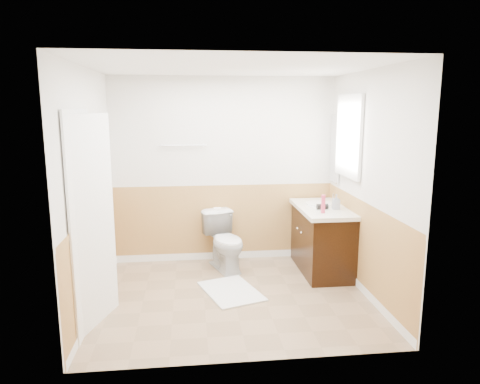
{
  "coord_description": "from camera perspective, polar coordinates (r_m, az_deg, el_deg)",
  "views": [
    {
      "loc": [
        -0.46,
        -4.64,
        2.1
      ],
      "look_at": [
        0.1,
        0.25,
        1.15
      ],
      "focal_mm": 33.14,
      "sensor_mm": 36.0,
      "label": 1
    }
  ],
  "objects": [
    {
      "name": "floor",
      "position": [
        5.11,
        -0.82,
        -13.32
      ],
      "size": [
        3.0,
        3.0,
        0.0
      ],
      "primitive_type": "plane",
      "color": "#8C7051",
      "rests_on": "ground"
    },
    {
      "name": "ceiling",
      "position": [
        4.68,
        -0.9,
        15.82
      ],
      "size": [
        3.0,
        3.0,
        0.0
      ],
      "primitive_type": "plane",
      "rotation": [
        3.14,
        0.0,
        0.0
      ],
      "color": "white",
      "rests_on": "floor"
    },
    {
      "name": "wall_back",
      "position": [
        6.02,
        -2.08,
        2.79
      ],
      "size": [
        3.0,
        0.0,
        3.0
      ],
      "primitive_type": "plane",
      "rotation": [
        1.57,
        0.0,
        0.0
      ],
      "color": "silver",
      "rests_on": "floor"
    },
    {
      "name": "wall_front",
      "position": [
        3.48,
        1.25,
        -3.21
      ],
      "size": [
        3.0,
        0.0,
        3.0
      ],
      "primitive_type": "plane",
      "rotation": [
        -1.57,
        0.0,
        0.0
      ],
      "color": "silver",
      "rests_on": "floor"
    },
    {
      "name": "wall_left",
      "position": [
        4.83,
        -18.85,
        0.2
      ],
      "size": [
        0.0,
        3.0,
        3.0
      ],
      "primitive_type": "plane",
      "rotation": [
        1.57,
        0.0,
        1.57
      ],
      "color": "silver",
      "rests_on": "floor"
    },
    {
      "name": "wall_right",
      "position": [
        5.11,
        16.13,
        0.91
      ],
      "size": [
        0.0,
        3.0,
        3.0
      ],
      "primitive_type": "plane",
      "rotation": [
        1.57,
        0.0,
        -1.57
      ],
      "color": "silver",
      "rests_on": "floor"
    },
    {
      "name": "wainscot_back",
      "position": [
        6.16,
        -2.02,
        -4.15
      ],
      "size": [
        3.0,
        0.0,
        3.0
      ],
      "primitive_type": "plane",
      "rotation": [
        1.57,
        0.0,
        0.0
      ],
      "color": "tan",
      "rests_on": "floor"
    },
    {
      "name": "wainscot_front",
      "position": [
        3.74,
        1.18,
        -14.37
      ],
      "size": [
        3.0,
        0.0,
        3.0
      ],
      "primitive_type": "plane",
      "rotation": [
        -1.57,
        0.0,
        0.0
      ],
      "color": "tan",
      "rests_on": "floor"
    },
    {
      "name": "wainscot_left",
      "position": [
        5.02,
        -18.18,
        -8.24
      ],
      "size": [
        0.0,
        2.6,
        2.6
      ],
      "primitive_type": "plane",
      "rotation": [
        1.57,
        0.0,
        1.57
      ],
      "color": "tan",
      "rests_on": "floor"
    },
    {
      "name": "wainscot_right",
      "position": [
        5.28,
        15.58,
        -7.13
      ],
      "size": [
        0.0,
        2.6,
        2.6
      ],
      "primitive_type": "plane",
      "rotation": [
        1.57,
        0.0,
        -1.57
      ],
      "color": "tan",
      "rests_on": "floor"
    },
    {
      "name": "toilet",
      "position": [
        5.82,
        -1.89,
        -6.36
      ],
      "size": [
        0.62,
        0.82,
        0.74
      ],
      "primitive_type": "imported",
      "rotation": [
        0.0,
        0.0,
        0.32
      ],
      "color": "silver",
      "rests_on": "floor"
    },
    {
      "name": "bath_mat",
      "position": [
        5.23,
        -1.17,
        -12.66
      ],
      "size": [
        0.77,
        0.93,
        0.02
      ],
      "primitive_type": "cube",
      "rotation": [
        0.0,
        0.0,
        0.32
      ],
      "color": "silver",
      "rests_on": "floor"
    },
    {
      "name": "vanity_cabinet",
      "position": [
        5.83,
        10.5,
        -6.21
      ],
      "size": [
        0.55,
        1.1,
        0.8
      ],
      "primitive_type": "cube",
      "color": "black",
      "rests_on": "floor"
    },
    {
      "name": "vanity_knob_left",
      "position": [
        5.62,
        7.91,
        -5.2
      ],
      "size": [
        0.03,
        0.03,
        0.03
      ],
      "primitive_type": "sphere",
      "color": "silver",
      "rests_on": "vanity_cabinet"
    },
    {
      "name": "vanity_knob_right",
      "position": [
        5.81,
        7.42,
        -4.66
      ],
      "size": [
        0.03,
        0.03,
        0.03
      ],
      "primitive_type": "sphere",
      "color": "silver",
      "rests_on": "vanity_cabinet"
    },
    {
      "name": "countertop",
      "position": [
        5.72,
        10.55,
        -2.15
      ],
      "size": [
        0.6,
        1.15,
        0.05
      ],
      "primitive_type": "cube",
      "color": "silver",
      "rests_on": "vanity_cabinet"
    },
    {
      "name": "sink_basin",
      "position": [
        5.86,
        10.23,
        -1.48
      ],
      "size": [
        0.36,
        0.36,
        0.02
      ],
      "primitive_type": "cylinder",
      "color": "white",
      "rests_on": "countertop"
    },
    {
      "name": "faucet",
      "position": [
        5.9,
        11.92,
        -0.86
      ],
      "size": [
        0.02,
        0.02,
        0.14
      ],
      "primitive_type": "cylinder",
      "color": "silver",
      "rests_on": "countertop"
    },
    {
      "name": "lotion_bottle",
      "position": [
        5.37,
        10.66,
        -1.53
      ],
      "size": [
        0.05,
        0.05,
        0.22
      ],
      "primitive_type": "cylinder",
      "color": "#C83353",
      "rests_on": "countertop"
    },
    {
      "name": "soap_dispenser",
      "position": [
        5.61,
        12.26,
        -1.23
      ],
      "size": [
        0.09,
        0.09,
        0.19
      ],
      "primitive_type": "imported",
      "rotation": [
        0.0,
        0.0,
        -0.07
      ],
      "color": "gray",
      "rests_on": "countertop"
    },
    {
      "name": "hair_dryer_body",
      "position": [
        5.58,
        10.56,
        -1.85
      ],
      "size": [
        0.14,
        0.07,
        0.07
      ],
      "primitive_type": "cylinder",
      "rotation": [
        0.0,
        1.57,
        0.0
      ],
      "color": "black",
      "rests_on": "countertop"
    },
    {
      "name": "hair_dryer_handle",
      "position": [
        5.58,
        10.24,
        -2.15
      ],
      "size": [
        0.03,
        0.03,
        0.07
      ],
      "primitive_type": "cylinder",
      "color": "black",
      "rests_on": "countertop"
    },
    {
      "name": "mirror_panel",
      "position": [
        6.08,
        12.11,
        5.49
      ],
      "size": [
        0.02,
        0.35,
        0.9
      ],
      "primitive_type": "cube",
      "color": "silver",
      "rests_on": "wall_right"
    },
    {
      "name": "window_frame",
      "position": [
        5.59,
        13.81,
        7.01
      ],
      "size": [
        0.04,
        0.8,
        1.0
      ],
      "primitive_type": "cube",
      "color": "white",
      "rests_on": "wall_right"
    },
    {
      "name": "window_glass",
      "position": [
        5.59,
        13.96,
        7.01
      ],
      "size": [
        0.01,
        0.7,
        0.9
      ],
      "primitive_type": "cube",
      "color": "white",
      "rests_on": "wall_right"
    },
    {
      "name": "door",
      "position": [
        4.43,
        -18.62,
        -3.77
      ],
      "size": [
        0.29,
        0.78,
        2.04
      ],
      "primitive_type": "cube",
      "rotation": [
        0.0,
        0.0,
        -0.31
      ],
      "color": "white",
      "rests_on": "wall_left"
    },
    {
      "name": "door_frame",
      "position": [
        4.44,
        -19.58,
        -3.65
      ],
      "size": [
        0.02,
        0.92,
        2.1
      ],
      "primitive_type": "cube",
      "color": "white",
      "rests_on": "wall_left"
    },
    {
      "name": "door_knob",
      "position": [
        4.75,
        -17.04,
        -3.58
      ],
      "size": [
        0.06,
        0.06,
        0.06
      ],
      "primitive_type": "sphere",
      "color": "silver",
      "rests_on": "door"
    },
    {
      "name": "towel_bar",
      "position": [
        5.91,
        -7.41,
        5.97
      ],
      "size": [
        0.62,
        0.02,
        0.02
      ],
      "primitive_type": "cylinder",
      "rotation": [
        0.0,
        1.57,
        0.0
      ],
      "color": "silver",
      "rests_on": "wall_back"
    },
    {
      "name": "tp_holder_bar",
      "position": [
        6.05,
        -2.94,
        -2.49
      ],
      "size": [
        0.14,
        0.02,
        0.02
      ],
      "primitive_type": "cylinder",
      "rotation": [
        0.0,
        1.57,
        0.0
      ],
      "color": "silver",
      "rests_on": "wall_back"
    },
    {
      "name": "tp_roll",
      "position": [
        6.05,
        -2.94,
        -2.49
      ],
      "size": [
        0.1,
        0.11,
        0.11
      ],
      "primitive_type": "cylinder",
      "rotation": [
        0.0,
        1.57,
        0.0
      ],
      "color": "white",
      "rests_on": "tp_holder_bar"
    },
    {
      "name": "tp_sheet",
      "position": [
        6.07,
        -2.93,
        -3.5
      ],
      "size": [
        0.1,
        0.01,
        0.16
      ],
      "primitive_type": "cube",
      "color": "white",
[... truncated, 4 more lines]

